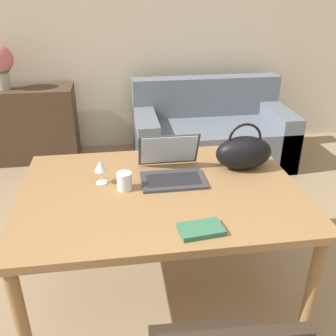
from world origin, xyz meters
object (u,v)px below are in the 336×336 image
at_px(laptop, 171,166).
at_px(wine_glass, 100,167).
at_px(flower_vase, 0,63).
at_px(drinking_glass, 124,181).
at_px(handbag, 244,152).
at_px(couch, 211,135).

xyz_separation_m(laptop, wine_glass, (-0.38, -0.04, 0.03)).
height_order(laptop, flower_vase, flower_vase).
distance_m(drinking_glass, handbag, 0.70).
xyz_separation_m(couch, laptop, (-0.67, -1.67, 0.51)).
relative_size(couch, drinking_glass, 16.50).
xyz_separation_m(couch, handbag, (-0.25, -1.65, 0.55)).
bearing_deg(wine_glass, flower_vase, 115.58).
xyz_separation_m(wine_glass, handbag, (0.80, 0.07, 0.01)).
distance_m(laptop, handbag, 0.42).
distance_m(couch, drinking_glass, 2.08).
xyz_separation_m(couch, wine_glass, (-1.05, -1.71, 0.54)).
bearing_deg(laptop, handbag, 3.50).
bearing_deg(wine_glass, laptop, 5.94).
relative_size(laptop, flower_vase, 0.83).
distance_m(wine_glass, flower_vase, 2.23).
relative_size(handbag, flower_vase, 0.78).
relative_size(wine_glass, handbag, 0.41).
height_order(drinking_glass, handbag, handbag).
height_order(laptop, wine_glass, laptop).
bearing_deg(couch, drinking_glass, -117.51).
bearing_deg(wine_glass, couch, 58.39).
bearing_deg(couch, wine_glass, -121.61).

